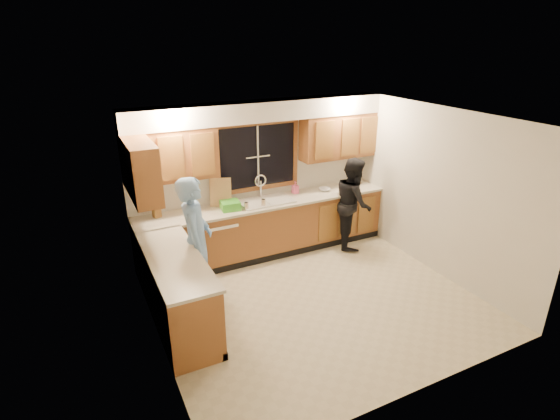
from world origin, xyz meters
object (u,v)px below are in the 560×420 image
Objects in this scene: woman at (353,203)px; stove at (189,316)px; dishwasher at (217,241)px; bowl at (325,189)px; man at (196,241)px; soap_bottle at (295,187)px; dish_crate at (230,205)px; knife_block at (157,211)px; sink at (266,205)px.

stove is at bearing 139.80° from woman.
bowl reaches higher than dishwasher.
soap_bottle is at bearing -44.49° from man.
man is 1.12m from dish_crate.
soap_bottle is (2.32, 0.01, 0.01)m from knife_block.
knife_block reaches higher than stove.
dishwasher is 0.53× the size of woman.
knife_block is 1.09m from dish_crate.
man reaches higher than sink.
dishwasher is at bearing 167.25° from dish_crate.
dishwasher is at bearing 62.31° from stove.
woman is 2.11m from dish_crate.
knife_block is (0.09, 1.95, 0.57)m from stove.
sink is at bearing 45.39° from stove.
knife_block is at bearing 170.60° from dishwasher.
sink is 1.14m from bowl.
knife_block is at bearing 175.74° from sink.
soap_bottle is 1.05× the size of bowl.
sink reaches higher than bowl.
woman reaches higher than sink.
sink reaches higher than dish_crate.
knife_block is (-1.71, 0.13, 0.15)m from sink.
bowl is (2.93, 1.85, 0.49)m from stove.
man is at bearing -92.46° from knife_block.
sink is 0.55× the size of woman.
woman is 5.58× the size of dish_crate.
knife_block reaches higher than dishwasher.
woman is at bearing -14.74° from sink.
dish_crate is 1.76m from bowl.
soap_bottle is (1.46, 0.15, 0.61)m from dishwasher.
knife_block is 2.84m from bowl.
dish_crate reaches higher than bowl.
stove is at bearing -147.77° from bowl.
dish_crate is (1.17, 1.76, 0.54)m from stove.
man reaches higher than soap_bottle.
soap_bottle is at bearing 167.78° from bowl.
man reaches higher than stove.
sink is 4.14× the size of soap_bottle.
dishwasher is 2.93× the size of dish_crate.
soap_bottle is (2.41, 1.96, 0.57)m from stove.
man is at bearing -148.34° from sink.
dishwasher is at bearing -178.88° from bowl.
man reaches higher than dish_crate.
stove is at bearing 176.89° from man.
sink is at bearing -167.52° from soap_bottle.
man is at bearing 125.54° from woman.
stove is at bearing -140.92° from soap_bottle.
man is at bearing 67.79° from stove.
soap_bottle is at bearing 9.16° from dish_crate.
man reaches higher than woman.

